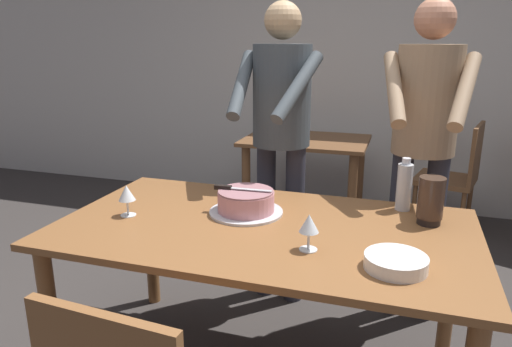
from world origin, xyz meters
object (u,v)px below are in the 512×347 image
Objects in this scene: cake_knife at (231,188)px; wine_glass_far at (127,194)px; person_cutting_cake at (281,123)px; person_standing_beside at (424,130)px; wine_glass_near at (309,225)px; plate_stack at (396,262)px; water_bottle at (404,186)px; cake_on_platter at (246,203)px; hurricane_lamp at (431,200)px; background_chair_0 at (456,174)px; main_dining_table at (264,245)px; background_table at (305,158)px.

cake_knife is 0.47m from wine_glass_far.
person_cutting_cake is 1.00× the size of person_standing_beside.
cake_knife is at bearing 145.03° from wine_glass_near.
plate_stack is 0.88× the size of water_bottle.
hurricane_lamp is at bearing 8.55° from cake_on_platter.
cake_knife is 0.81m from water_bottle.
hurricane_lamp is 0.23× the size of background_chair_0.
water_bottle is at bearing 21.64° from cake_on_platter.
person_cutting_cake is at bearing 149.58° from hurricane_lamp.
person_standing_beside reaches higher than wine_glass_near.
background_chair_0 reaches higher than main_dining_table.
hurricane_lamp reaches higher than cake_on_platter.
person_standing_beside reaches higher than wine_glass_far.
cake_on_platter is 0.54m from wine_glass_far.
cake_knife is 0.27× the size of background_table.
cake_on_platter is 0.10m from cake_knife.
wine_glass_near is at bearing -40.42° from cake_on_platter.
water_bottle is (0.56, 0.39, 0.21)m from main_dining_table.
wine_glass_near is at bearing -120.01° from water_bottle.
background_table is at bearing -170.85° from background_chair_0.
water_bottle is (0.01, 0.63, 0.09)m from plate_stack.
plate_stack is at bearing -104.23° from hurricane_lamp.
person_standing_beside is 1.91× the size of background_chair_0.
wine_glass_far reaches higher than cake_on_platter.
cake_knife is 2.34m from background_chair_0.
wine_glass_near is 0.14× the size of background_table.
main_dining_table is at bearing -114.38° from background_chair_0.
plate_stack is 0.24× the size of background_chair_0.
main_dining_table is at bearing -160.67° from hurricane_lamp.
hurricane_lamp is (1.30, 0.31, 0.00)m from wine_glass_far.
person_cutting_cake is at bearing 111.47° from wine_glass_near.
main_dining_table is 1.98× the size of background_chair_0.
person_cutting_cake is at bearing 155.26° from water_bottle.
cake_on_platter is 0.47m from wine_glass_near.
background_table is at bearing 93.26° from cake_on_platter.
plate_stack is 0.34m from wine_glass_near.
background_chair_0 reaches higher than cake_knife.
person_cutting_cake is 1.91× the size of background_chair_0.
wine_glass_near is 0.86m from wine_glass_far.
wine_glass_far is at bearing -158.99° from cake_on_platter.
background_chair_0 is (0.73, 2.30, -0.36)m from wine_glass_near.
cake_knife is at bearing -171.90° from hurricane_lamp.
person_cutting_cake reaches higher than hurricane_lamp.
background_table is at bearing 90.98° from cake_knife.
cake_knife is 0.88m from hurricane_lamp.
person_cutting_cake reaches higher than cake_knife.
cake_on_platter is at bearing -86.74° from background_table.
cake_on_platter reaches higher than plate_stack.
person_cutting_cake is 1.72× the size of background_table.
cake_knife is at bearing -97.44° from person_cutting_cake.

